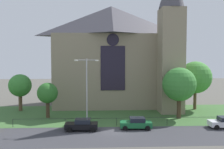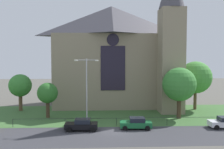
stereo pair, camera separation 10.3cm
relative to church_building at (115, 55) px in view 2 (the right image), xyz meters
name	(u,v)px [view 2 (the right image)]	position (x,y,z in m)	size (l,w,h in m)	color
ground	(110,114)	(-1.42, -8.45, -10.27)	(160.00, 160.00, 0.00)	#56544C
road_asphalt	(113,136)	(-1.42, -20.45, -10.27)	(120.00, 8.00, 0.01)	#38383D
grass_verge	(110,117)	(-1.42, -10.45, -10.27)	(120.00, 20.00, 0.01)	#3D6633
church_building	(115,55)	(0.00, 0.00, 0.00)	(23.20, 16.20, 26.00)	gray
iron_railing	(117,119)	(-0.77, -15.95, -9.31)	(28.48, 0.07, 1.13)	black
tree_left_far	(20,86)	(-17.51, -4.75, -5.73)	(4.05, 4.05, 6.63)	brown
tree_right_far	(195,77)	(14.57, -4.93, -4.33)	(5.94, 5.94, 8.94)	brown
tree_left_near	(48,93)	(-11.40, -10.47, -6.38)	(3.26, 3.26, 5.59)	#423021
tree_right_near	(179,84)	(9.30, -11.89, -4.92)	(5.26, 5.26, 8.02)	#423021
streetlamp_near	(87,84)	(-4.88, -16.05, -4.42)	(3.37, 0.26, 9.36)	#B2B2B7
parked_car_black	(82,125)	(-5.45, -17.90, -9.53)	(4.24, 2.11, 1.51)	black
parked_car_green	(136,123)	(1.74, -17.47, -9.53)	(4.28, 2.18, 1.51)	#196033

